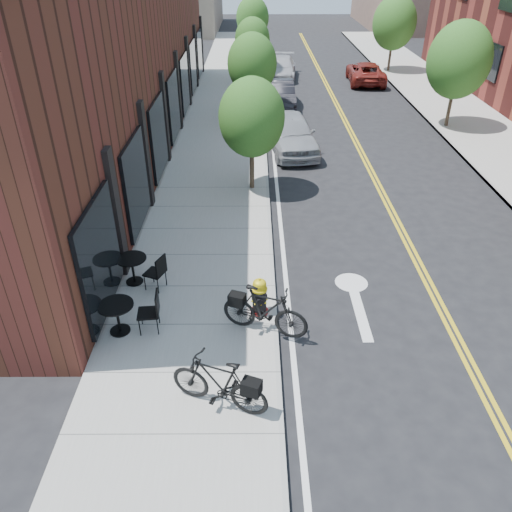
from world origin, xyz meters
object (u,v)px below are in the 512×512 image
object	(u,v)px
bistro_set_b	(132,266)
fire_hydrant	(259,297)
bicycle_left	(219,383)
parked_car_far	(366,72)
parked_car_b	(280,94)
parked_car_c	(281,68)
bistro_set_c	(117,314)
bicycle_right	(265,311)
parked_car_a	(291,133)

from	to	relation	value
bistro_set_b	fire_hydrant	bearing A→B (deg)	1.27
bicycle_left	parked_car_far	world-z (taller)	bicycle_left
fire_hydrant	parked_car_b	bearing A→B (deg)	76.02
parked_car_b	parked_car_c	world-z (taller)	parked_car_b
bistro_set_b	bistro_set_c	distance (m)	1.91
bicycle_right	bistro_set_b	xyz separation A→B (m)	(-3.30, 1.94, -0.12)
parked_car_c	parked_car_a	bearing A→B (deg)	-85.69
fire_hydrant	bicycle_left	xyz separation A→B (m)	(-0.77, -2.78, 0.12)
parked_car_a	bistro_set_b	bearing A→B (deg)	-123.00
fire_hydrant	bicycle_right	world-z (taller)	bicycle_right
bicycle_right	parked_car_b	distance (m)	18.37
bistro_set_c	parked_car_c	world-z (taller)	parked_car_c
bicycle_left	bistro_set_b	xyz separation A→B (m)	(-2.42, 4.03, -0.10)
bicycle_right	parked_car_a	world-z (taller)	parked_car_a
bicycle_left	bicycle_right	size ratio (longest dim) A/B	0.98
parked_car_b	parked_car_far	world-z (taller)	parked_car_b
bicycle_left	parked_car_far	bearing A→B (deg)	-175.45
parked_car_far	parked_car_c	bearing A→B (deg)	-10.53
bistro_set_c	parked_car_c	bearing A→B (deg)	73.65
bicycle_right	parked_car_b	xyz separation A→B (m)	(1.19, 18.33, -0.05)
fire_hydrant	bicycle_right	bearing A→B (deg)	-90.57
fire_hydrant	bistro_set_c	xyz separation A→B (m)	(-3.13, -0.66, 0.04)
parked_car_b	fire_hydrant	bearing A→B (deg)	-95.41
bistro_set_b	parked_car_a	distance (m)	10.85
bicycle_right	parked_car_a	bearing A→B (deg)	13.65
parked_car_far	parked_car_a	bearing A→B (deg)	68.73
bicycle_left	bicycle_right	bearing A→B (deg)	178.14
fire_hydrant	bistro_set_b	size ratio (longest dim) A/B	0.54
parked_car_b	parked_car_c	xyz separation A→B (m)	(0.35, 6.63, -0.02)
bicycle_left	bistro_set_b	world-z (taller)	bicycle_left
fire_hydrant	parked_car_a	distance (m)	11.16
bicycle_right	bicycle_left	bearing A→B (deg)	177.13
parked_car_far	bistro_set_b	bearing A→B (deg)	68.42
bistro_set_c	parked_car_b	bearing A→B (deg)	70.91
fire_hydrant	parked_car_far	size ratio (longest dim) A/B	0.21
bicycle_left	parked_car_c	bearing A→B (deg)	-164.12
parked_car_a	bicycle_right	bearing A→B (deg)	-104.21
bicycle_left	parked_car_b	world-z (taller)	parked_car_b
bistro_set_b	parked_car_a	world-z (taller)	parked_car_a
fire_hydrant	bicycle_left	world-z (taller)	bicycle_left
fire_hydrant	bicycle_right	size ratio (longest dim) A/B	0.49
bistro_set_b	parked_car_b	world-z (taller)	parked_car_b
bicycle_right	parked_car_b	bearing A→B (deg)	16.28
fire_hydrant	bistro_set_c	bearing A→B (deg)	-177.77
parked_car_a	bicycle_left	bearing A→B (deg)	-106.84
fire_hydrant	parked_car_far	distance (m)	23.99
bicycle_right	bistro_set_c	size ratio (longest dim) A/B	1.07
fire_hydrant	parked_car_b	xyz separation A→B (m)	(1.30, 17.64, 0.09)
fire_hydrant	parked_car_b	size ratio (longest dim) A/B	0.24
bicycle_left	parked_car_a	distance (m)	14.02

